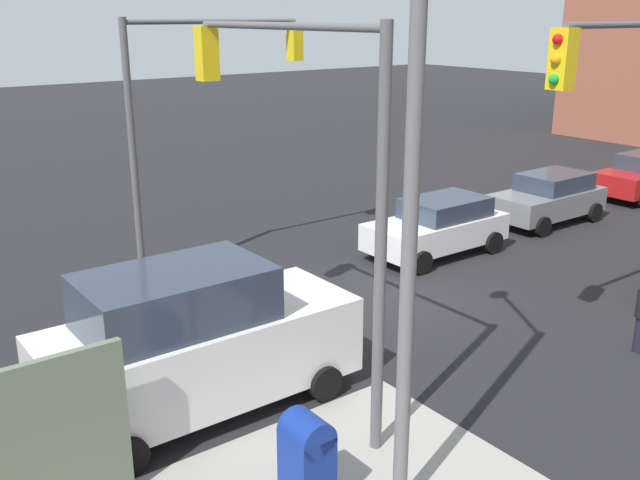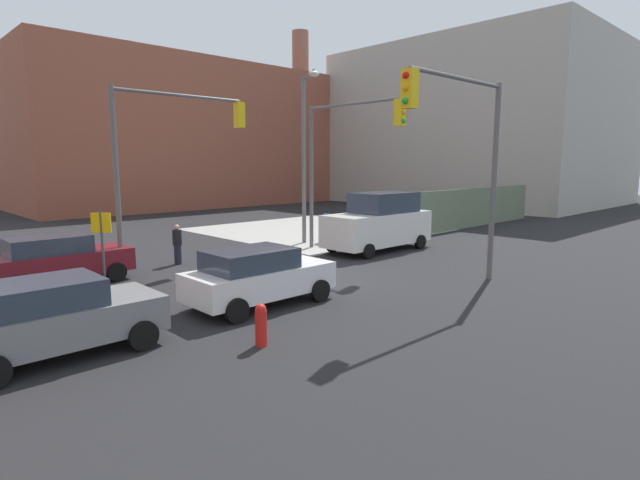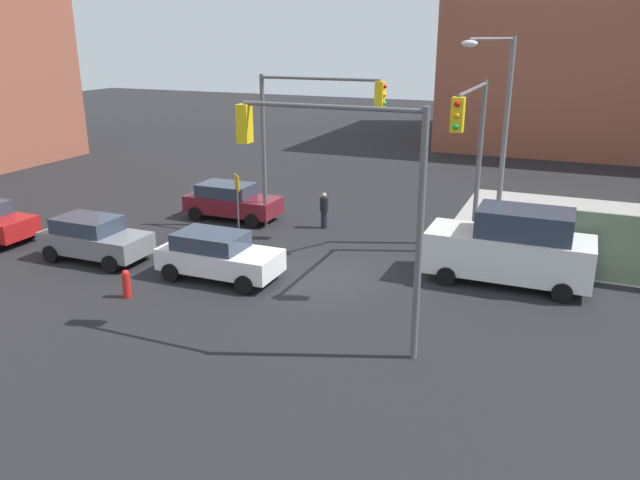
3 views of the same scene
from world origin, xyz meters
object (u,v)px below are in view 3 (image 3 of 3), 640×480
Objects in this scene: traffic_signal_se_corner at (346,179)px; pedestrian_crossing at (324,210)px; fire_hydrant at (126,283)px; hatchback_gray at (94,238)px; mailbox_blue at (520,235)px; van_white_delivery at (512,247)px; traffic_signal_nw_corner at (308,123)px; street_lamp_corner at (499,128)px; traffic_signal_ne_corner at (472,141)px; sedan_maroon at (231,201)px; coupe_white at (218,255)px.

traffic_signal_se_corner is 11.37m from pedestrian_crossing.
traffic_signal_se_corner is 8.61m from fire_hydrant.
traffic_signal_se_corner reaches higher than hatchback_gray.
mailbox_blue is 3.24m from van_white_delivery.
pedestrian_crossing is at bearing 178.60° from mailbox_blue.
street_lamp_corner is at bearing 7.53° from traffic_signal_nw_corner.
traffic_signal_ne_corner reaches higher than fire_hydrant.
van_white_delivery reaches higher than fire_hydrant.
traffic_signal_se_corner reaches higher than van_white_delivery.
traffic_signal_nw_corner is 1.53× the size of sedan_maroon.
traffic_signal_nw_corner reaches higher than fire_hydrant.
street_lamp_corner is 1.98× the size of hatchback_gray.
street_lamp_corner reaches higher than mailbox_blue.
fire_hydrant is 0.60× the size of pedestrian_crossing.
traffic_signal_se_corner is 1.61× the size of hatchback_gray.
traffic_signal_nw_corner is at bearing 118.94° from traffic_signal_se_corner.
coupe_white is (-8.17, -7.11, -3.86)m from street_lamp_corner.
van_white_delivery is (11.19, 6.00, 0.79)m from fire_hydrant.
street_lamp_corner is 1.91× the size of coupe_white.
mailbox_blue is at bearing 35.28° from coupe_white.
street_lamp_corner reaches higher than coupe_white.
sedan_maroon is 13.00m from van_white_delivery.
van_white_delivery is (8.62, -2.70, -3.35)m from traffic_signal_nw_corner.
traffic_signal_ne_corner is at bearing -16.45° from traffic_signal_nw_corner.
coupe_white is at bearing 88.74° from pedestrian_crossing.
coupe_white is at bearing -144.72° from mailbox_blue.
traffic_signal_nw_corner is 3.91m from pedestrian_crossing.
traffic_signal_ne_corner is at bearing -12.47° from sedan_maroon.
van_white_delivery is 8.88m from pedestrian_crossing.
traffic_signal_se_corner is (4.98, -9.00, -0.02)m from traffic_signal_nw_corner.
street_lamp_corner is 15.75m from hatchback_gray.
hatchback_gray is at bearing 55.74° from pedestrian_crossing.
fire_hydrant is 0.17× the size of van_white_delivery.
traffic_signal_se_corner and traffic_signal_ne_corner have the same top height.
sedan_maroon is 6.93m from hatchback_gray.
traffic_signal_ne_corner is at bearing 28.03° from coupe_white.
van_white_delivery is at bearing 59.94° from traffic_signal_se_corner.
traffic_signal_ne_corner is (1.95, 6.95, 0.01)m from traffic_signal_se_corner.
traffic_signal_ne_corner reaches higher than hatchback_gray.
street_lamp_corner is 5.09× the size of pedestrian_crossing.
fire_hydrant is at bearing -135.95° from street_lamp_corner.
sedan_maroon is (-1.43, 9.07, 0.36)m from fire_hydrant.
fire_hydrant is 3.18m from coupe_white.
hatchback_gray is (-3.42, 2.43, 0.36)m from fire_hydrant.
traffic_signal_ne_corner is 4.55× the size of mailbox_blue.
coupe_white is (-7.66, -4.08, -3.78)m from traffic_signal_ne_corner.
traffic_signal_nw_corner is 1.61× the size of hatchback_gray.
van_white_delivery reaches higher than sedan_maroon.
traffic_signal_nw_corner reaches higher than sedan_maroon.
traffic_signal_ne_corner is 3.81m from van_white_delivery.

